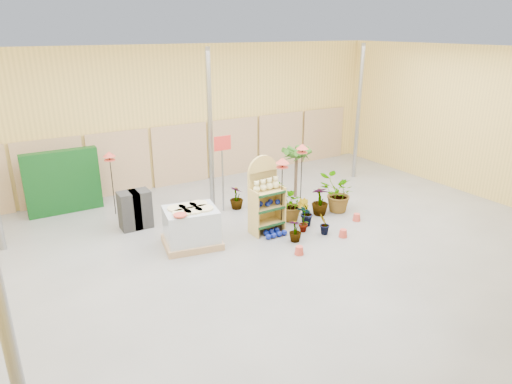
# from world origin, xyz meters

# --- Properties ---
(room) EXTENTS (15.20, 12.10, 4.70)m
(room) POSITION_xyz_m (0.00, 0.91, 2.21)
(room) COLOR slate
(room) RESTS_ON ground
(display_shelf) EXTENTS (0.85, 0.55, 2.00)m
(display_shelf) POSITION_xyz_m (0.40, 1.25, 0.91)
(display_shelf) COLOR tan
(display_shelf) RESTS_ON ground
(teddy_bears) EXTENTS (0.74, 0.20, 0.32)m
(teddy_bears) POSITION_xyz_m (0.42, 1.16, 1.27)
(teddy_bears) COLOR beige
(teddy_bears) RESTS_ON display_shelf
(gazing_balls_shelf) EXTENTS (0.73, 0.25, 0.14)m
(gazing_balls_shelf) POSITION_xyz_m (0.40, 1.13, 0.79)
(gazing_balls_shelf) COLOR navy
(gazing_balls_shelf) RESTS_ON display_shelf
(gazing_balls_floor) EXTENTS (0.63, 0.39, 0.15)m
(gazing_balls_floor) POSITION_xyz_m (0.44, 0.83, 0.07)
(gazing_balls_floor) COLOR navy
(gazing_balls_floor) RESTS_ON ground
(pallet_stack) EXTENTS (1.50, 1.32, 0.98)m
(pallet_stack) POSITION_xyz_m (-1.55, 1.41, 0.48)
(pallet_stack) COLOR #9F7E59
(pallet_stack) RESTS_ON ground
(charcoal_planters) EXTENTS (0.80, 0.50, 1.00)m
(charcoal_planters) POSITION_xyz_m (-2.40, 3.13, 0.50)
(charcoal_planters) COLOR black
(charcoal_planters) RESTS_ON ground
(trellis_stock) EXTENTS (2.00, 0.30, 1.80)m
(trellis_stock) POSITION_xyz_m (-3.80, 5.20, 0.90)
(trellis_stock) COLOR #0A3C12
(trellis_stock) RESTS_ON ground
(offer_sign) EXTENTS (0.50, 0.08, 2.20)m
(offer_sign) POSITION_xyz_m (0.10, 2.98, 1.57)
(offer_sign) COLOR gray
(offer_sign) RESTS_ON ground
(bird_table_front) EXTENTS (0.34, 0.34, 1.97)m
(bird_table_front) POSITION_xyz_m (0.75, 0.99, 1.83)
(bird_table_front) COLOR black
(bird_table_front) RESTS_ON ground
(bird_table_right) EXTENTS (0.34, 0.34, 2.01)m
(bird_table_right) POSITION_xyz_m (1.92, 1.77, 1.86)
(bird_table_right) COLOR black
(bird_table_right) RESTS_ON ground
(bird_table_back) EXTENTS (0.34, 0.34, 1.82)m
(bird_table_back) POSITION_xyz_m (-2.64, 4.33, 1.69)
(bird_table_back) COLOR black
(bird_table_back) RESTS_ON ground
(palm) EXTENTS (0.70, 0.70, 1.66)m
(palm) POSITION_xyz_m (2.56, 2.90, 1.41)
(palm) COLOR #4A3828
(palm) RESTS_ON ground
(potted_plant_1) EXTENTS (0.52, 0.51, 0.73)m
(potted_plant_1) POSITION_xyz_m (1.50, 0.97, 0.37)
(potted_plant_1) COLOR #245213
(potted_plant_1) RESTS_ON ground
(potted_plant_2) EXTENTS (1.06, 0.99, 0.95)m
(potted_plant_2) POSITION_xyz_m (1.34, 1.42, 0.47)
(potted_plant_2) COLOR #245213
(potted_plant_2) RESTS_ON ground
(potted_plant_3) EXTENTS (0.63, 0.63, 0.83)m
(potted_plant_3) POSITION_xyz_m (2.30, 1.36, 0.41)
(potted_plant_3) COLOR #245213
(potted_plant_3) RESTS_ON ground
(potted_plant_5) EXTENTS (0.35, 0.31, 0.56)m
(potted_plant_5) POSITION_xyz_m (1.12, 1.94, 0.28)
(potted_plant_5) COLOR #245213
(potted_plant_5) RESTS_ON ground
(potted_plant_6) EXTENTS (0.99, 0.92, 0.91)m
(potted_plant_6) POSITION_xyz_m (1.40, 2.49, 0.45)
(potted_plant_6) COLOR #245213
(potted_plant_6) RESTS_ON ground
(potted_plant_7) EXTENTS (0.45, 0.45, 0.56)m
(potted_plant_7) POSITION_xyz_m (0.72, 0.32, 0.28)
(potted_plant_7) COLOR #245213
(potted_plant_7) RESTS_ON ground
(potted_plant_8) EXTENTS (0.41, 0.46, 0.73)m
(potted_plant_8) POSITION_xyz_m (1.23, 0.66, 0.37)
(potted_plant_8) COLOR #245213
(potted_plant_8) RESTS_ON ground
(potted_plant_9) EXTENTS (0.40, 0.39, 0.57)m
(potted_plant_9) POSITION_xyz_m (1.57, 0.25, 0.28)
(potted_plant_9) COLOR #245213
(potted_plant_9) RESTS_ON ground
(potted_plant_10) EXTENTS (1.13, 1.03, 1.10)m
(potted_plant_10) POSITION_xyz_m (2.85, 1.28, 0.55)
(potted_plant_10) COLOR #245213
(potted_plant_10) RESTS_ON ground
(potted_plant_11) EXTENTS (0.50, 0.50, 0.69)m
(potted_plant_11) POSITION_xyz_m (0.50, 2.95, 0.34)
(potted_plant_11) COLOR #245213
(potted_plant_11) RESTS_ON ground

